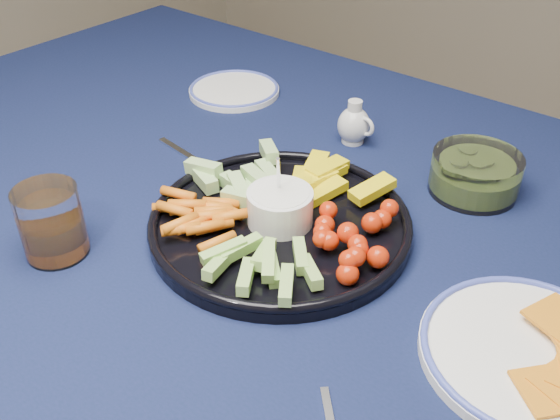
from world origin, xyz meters
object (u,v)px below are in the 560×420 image
Objects in this scene: crudite_platter at (279,218)px; dining_table at (267,233)px; juice_tumbler at (52,226)px; cheese_plate at (531,351)px; creamer_pitcher at (354,125)px; pickle_bowl at (475,175)px; side_plate_extra at (234,90)px.

dining_table is at bearing 139.72° from crudite_platter.
cheese_plate is at bearing 21.02° from juice_tumbler.
creamer_pitcher is 0.58× the size of pickle_bowl.
pickle_bowl is 0.62m from juice_tumbler.
juice_tumbler is 0.55m from side_plate_extra.
juice_tumbler is (-0.12, -0.30, 0.13)m from dining_table.
dining_table is 6.84× the size of cheese_plate.
pickle_bowl is (0.17, 0.27, 0.01)m from crudite_platter.
cheese_plate is at bearing -23.00° from side_plate_extra.
crudite_platter reaches higher than cheese_plate.
juice_tumbler reaches higher than pickle_bowl.
creamer_pitcher is 0.53m from juice_tumbler.
juice_tumbler is (-0.57, -0.22, 0.03)m from cheese_plate.
side_plate_extra is (-0.16, 0.53, -0.04)m from juice_tumbler.
creamer_pitcher reaches higher than pickle_bowl.
juice_tumbler is (-0.14, -0.51, 0.01)m from creamer_pitcher.
cheese_plate is at bearing -54.62° from pickle_bowl.
side_plate_extra is at bearing 140.48° from dining_table.
pickle_bowl reaches higher than cheese_plate.
crudite_platter is at bearing -40.28° from dining_table.
crudite_platter is (0.08, -0.07, 0.11)m from dining_table.
side_plate_extra is (-0.28, 0.23, 0.10)m from dining_table.
juice_tumbler is 0.55× the size of side_plate_extra.
juice_tumbler reaches higher than dining_table.
pickle_bowl is (0.25, 0.20, 0.12)m from dining_table.
pickle_bowl is at bearing 125.38° from cheese_plate.
juice_tumbler is at bearing -73.17° from side_plate_extra.
pickle_bowl is 0.53m from side_plate_extra.
side_plate_extra reaches higher than dining_table.
cheese_plate reaches higher than side_plate_extra.
side_plate_extra is at bearing 106.83° from juice_tumbler.
creamer_pitcher is at bearing -3.28° from side_plate_extra.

